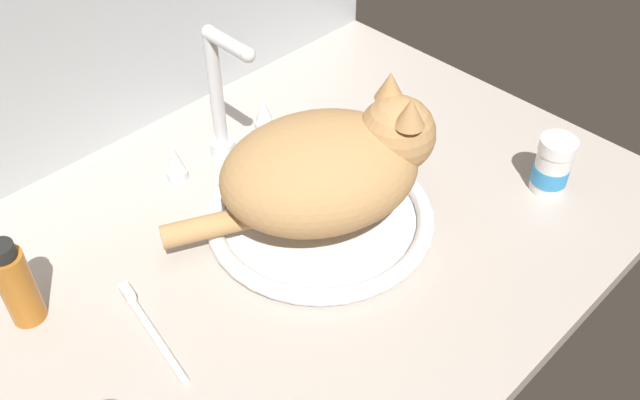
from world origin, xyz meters
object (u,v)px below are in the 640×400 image
(faucet, at_px, (221,110))
(pill_bottle, at_px, (552,167))
(cat, at_px, (334,166))
(amber_bottle, at_px, (16,285))
(toothbrush, at_px, (151,329))
(sink_basin, at_px, (320,215))

(faucet, relative_size, pill_bottle, 2.46)
(cat, distance_m, amber_bottle, 0.42)
(amber_bottle, bearing_deg, toothbrush, -54.00)
(sink_basin, distance_m, cat, 0.09)
(faucet, distance_m, cat, 0.22)
(toothbrush, bearing_deg, faucet, 35.71)
(faucet, distance_m, pill_bottle, 0.49)
(cat, xyz_separation_m, amber_bottle, (-0.39, 0.14, -0.04))
(faucet, bearing_deg, sink_basin, -90.00)
(amber_bottle, distance_m, toothbrush, 0.17)
(faucet, xyz_separation_m, pill_bottle, (0.29, -0.40, -0.04))
(amber_bottle, xyz_separation_m, pill_bottle, (0.66, -0.32, -0.02))
(sink_basin, relative_size, amber_bottle, 2.55)
(faucet, relative_size, toothbrush, 1.33)
(sink_basin, distance_m, faucet, 0.22)
(sink_basin, xyz_separation_m, toothbrush, (-0.28, 0.01, -0.00))
(faucet, xyz_separation_m, amber_bottle, (-0.37, -0.07, -0.03))
(sink_basin, height_order, pill_bottle, pill_bottle)
(cat, bearing_deg, pill_bottle, -33.64)
(amber_bottle, bearing_deg, faucet, 11.33)
(cat, relative_size, toothbrush, 2.23)
(amber_bottle, bearing_deg, sink_basin, -19.75)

